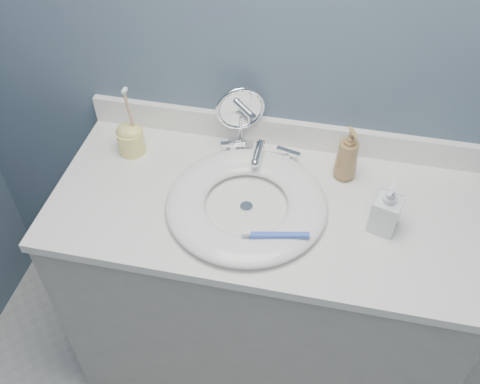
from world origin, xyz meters
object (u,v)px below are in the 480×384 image
(soap_bottle_clear, at_px, (387,207))
(toothbrush_holder, at_px, (131,138))
(soap_bottle_amber, at_px, (348,154))
(makeup_mirror, at_px, (240,115))

(soap_bottle_clear, xyz_separation_m, toothbrush_holder, (-0.77, 0.15, -0.02))
(soap_bottle_amber, bearing_deg, soap_bottle_clear, -82.76)
(makeup_mirror, xyz_separation_m, soap_bottle_clear, (0.44, -0.25, -0.04))
(makeup_mirror, distance_m, soap_bottle_clear, 0.51)
(makeup_mirror, relative_size, toothbrush_holder, 0.93)
(toothbrush_holder, bearing_deg, soap_bottle_amber, 2.14)
(makeup_mirror, distance_m, soap_bottle_amber, 0.34)
(makeup_mirror, height_order, toothbrush_holder, toothbrush_holder)
(soap_bottle_amber, height_order, soap_bottle_clear, soap_bottle_amber)
(soap_bottle_amber, distance_m, soap_bottle_clear, 0.21)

